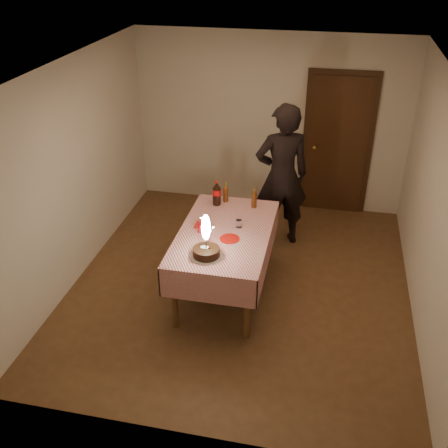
{
  "coord_description": "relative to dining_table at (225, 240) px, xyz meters",
  "views": [
    {
      "loc": [
        0.89,
        -5.15,
        3.81
      ],
      "look_at": [
        -0.16,
        -0.23,
        0.95
      ],
      "focal_mm": 42.0,
      "sensor_mm": 36.0,
      "label": 1
    }
  ],
  "objects": [
    {
      "name": "red_plate",
      "position": [
        0.08,
        -0.15,
        0.11
      ],
      "size": [
        0.22,
        0.22,
        0.01
      ],
      "primitive_type": "cylinder",
      "color": "red",
      "rests_on": "dining_table"
    },
    {
      "name": "napkin_stack",
      "position": [
        -0.29,
        0.07,
        0.12
      ],
      "size": [
        0.15,
        0.15,
        0.02
      ],
      "primitive_type": "cube",
      "color": "red",
      "rests_on": "dining_table"
    },
    {
      "name": "cola_bottle",
      "position": [
        -0.23,
        0.62,
        0.26
      ],
      "size": [
        0.1,
        0.1,
        0.32
      ],
      "color": "black",
      "rests_on": "dining_table"
    },
    {
      "name": "clear_cup",
      "position": [
        0.13,
        0.13,
        0.15
      ],
      "size": [
        0.07,
        0.07,
        0.09
      ],
      "primitive_type": "cylinder",
      "color": "white",
      "rests_on": "dining_table"
    },
    {
      "name": "amber_bottle_left",
      "position": [
        -0.14,
        0.73,
        0.23
      ],
      "size": [
        0.06,
        0.06,
        0.25
      ],
      "color": "#552B0E",
      "rests_on": "dining_table"
    },
    {
      "name": "dining_table",
      "position": [
        0.0,
        0.0,
        0.0
      ],
      "size": [
        1.02,
        1.72,
        0.83
      ],
      "color": "brown",
      "rests_on": "ground"
    },
    {
      "name": "room_shell",
      "position": [
        0.2,
        0.26,
        0.94
      ],
      "size": [
        4.04,
        4.54,
        2.62
      ],
      "color": "beige",
      "rests_on": "ground"
    },
    {
      "name": "photographer",
      "position": [
        0.48,
        1.29,
        0.26
      ],
      "size": [
        0.83,
        0.69,
        1.95
      ],
      "color": "black",
      "rests_on": "ground"
    },
    {
      "name": "red_cup",
      "position": [
        -0.26,
        -0.06,
        0.16
      ],
      "size": [
        0.08,
        0.08,
        0.1
      ],
      "primitive_type": "cylinder",
      "color": "#B40C1B",
      "rests_on": "dining_table"
    },
    {
      "name": "birthday_cake",
      "position": [
        -0.09,
        -0.53,
        0.23
      ],
      "size": [
        0.35,
        0.35,
        0.49
      ],
      "color": "white",
      "rests_on": "dining_table"
    },
    {
      "name": "ground",
      "position": [
        0.16,
        0.18,
        -0.72
      ],
      "size": [
        4.0,
        4.5,
        0.01
      ],
      "primitive_type": "cube",
      "color": "brown",
      "rests_on": "ground"
    },
    {
      "name": "amber_bottle_right",
      "position": [
        0.22,
        0.65,
        0.23
      ],
      "size": [
        0.06,
        0.06,
        0.25
      ],
      "color": "#552B0E",
      "rests_on": "dining_table"
    }
  ]
}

